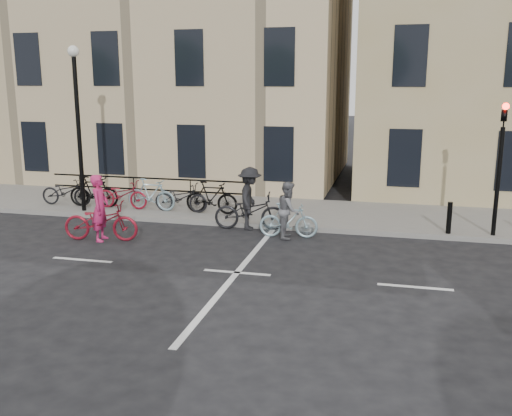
% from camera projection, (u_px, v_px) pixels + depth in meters
% --- Properties ---
extents(ground, '(120.00, 120.00, 0.00)m').
position_uv_depth(ground, '(237.00, 273.00, 13.25)').
color(ground, black).
rests_on(ground, ground).
extents(sidewalk, '(46.00, 4.00, 0.15)m').
position_uv_depth(sidewalk, '(173.00, 206.00, 19.84)').
color(sidewalk, slate).
rests_on(sidewalk, ground).
extents(building_west, '(20.00, 10.00, 10.00)m').
position_uv_depth(building_west, '(125.00, 63.00, 26.52)').
color(building_west, '#CBB289').
rests_on(building_west, sidewalk).
extents(traffic_light, '(0.18, 0.30, 3.90)m').
position_uv_depth(traffic_light, '(501.00, 153.00, 15.38)').
color(traffic_light, black).
rests_on(traffic_light, sidewalk).
extents(lamp_post, '(0.36, 0.36, 5.28)m').
position_uv_depth(lamp_post, '(77.00, 108.00, 18.16)').
color(lamp_post, black).
rests_on(lamp_post, sidewalk).
extents(bollard_east, '(0.14, 0.14, 0.90)m').
position_uv_depth(bollard_east, '(449.00, 218.00, 15.98)').
color(bollard_east, black).
rests_on(bollard_east, sidewalk).
extents(parked_bikes, '(7.25, 1.23, 1.05)m').
position_uv_depth(parked_bikes, '(136.00, 194.00, 19.02)').
color(parked_bikes, black).
rests_on(parked_bikes, sidewalk).
extents(cyclist_pink, '(2.17, 1.04, 1.86)m').
position_uv_depth(cyclist_pink, '(101.00, 218.00, 15.79)').
color(cyclist_pink, maroon).
rests_on(cyclist_pink, ground).
extents(cyclist_grey, '(1.70, 0.84, 1.61)m').
position_uv_depth(cyclist_grey, '(289.00, 215.00, 16.06)').
color(cyclist_grey, '#87A6B0').
rests_on(cyclist_grey, ground).
extents(cyclist_dark, '(2.19, 1.30, 1.88)m').
position_uv_depth(cyclist_dark, '(250.00, 205.00, 16.94)').
color(cyclist_dark, black).
rests_on(cyclist_dark, ground).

